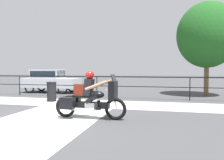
{
  "coord_description": "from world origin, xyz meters",
  "views": [
    {
      "loc": [
        3.73,
        -6.52,
        1.64
      ],
      "look_at": [
        1.75,
        1.9,
        1.22
      ],
      "focal_mm": 35.0,
      "sensor_mm": 36.0,
      "label": 1
    }
  ],
  "objects_px": {
    "parked_car": "(50,79)",
    "tree_behind_sign": "(207,35)",
    "trash_bin": "(52,92)",
    "motorcycle": "(89,98)"
  },
  "relations": [
    {
      "from": "parked_car",
      "to": "tree_behind_sign",
      "type": "height_order",
      "value": "tree_behind_sign"
    },
    {
      "from": "tree_behind_sign",
      "to": "trash_bin",
      "type": "bearing_deg",
      "value": -151.99
    },
    {
      "from": "parked_car",
      "to": "tree_behind_sign",
      "type": "bearing_deg",
      "value": 3.71
    },
    {
      "from": "tree_behind_sign",
      "to": "parked_car",
      "type": "bearing_deg",
      "value": -177.64
    },
    {
      "from": "trash_bin",
      "to": "tree_behind_sign",
      "type": "xyz_separation_m",
      "value": [
        8.17,
        4.35,
        3.24
      ]
    },
    {
      "from": "parked_car",
      "to": "trash_bin",
      "type": "distance_m",
      "value": 4.55
    },
    {
      "from": "motorcycle",
      "to": "tree_behind_sign",
      "type": "height_order",
      "value": "tree_behind_sign"
    },
    {
      "from": "motorcycle",
      "to": "trash_bin",
      "type": "height_order",
      "value": "motorcycle"
    },
    {
      "from": "parked_car",
      "to": "tree_behind_sign",
      "type": "xyz_separation_m",
      "value": [
        10.45,
        0.43,
        2.8
      ]
    },
    {
      "from": "trash_bin",
      "to": "motorcycle",
      "type": "bearing_deg",
      "value": -46.02
    }
  ]
}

